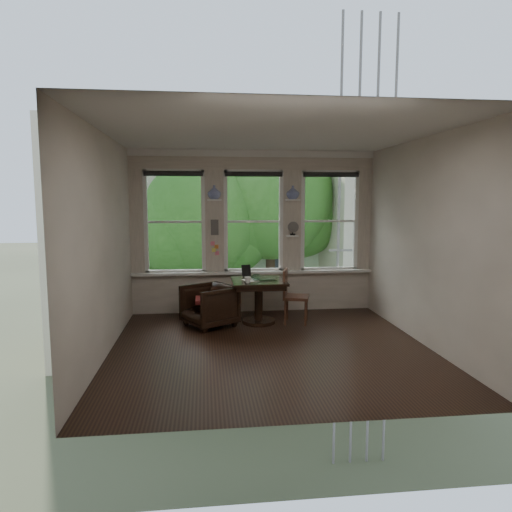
{
  "coord_description": "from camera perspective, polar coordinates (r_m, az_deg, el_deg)",
  "views": [
    {
      "loc": [
        -0.91,
        -6.24,
        2.1
      ],
      "look_at": [
        -0.1,
        0.9,
        1.22
      ],
      "focal_mm": 32.0,
      "sensor_mm": 36.0,
      "label": 1
    }
  ],
  "objects": [
    {
      "name": "shelf_right",
      "position": [
        8.55,
        4.61,
        7.0
      ],
      "size": [
        0.26,
        0.16,
        0.03
      ],
      "primitive_type": "cube",
      "color": "white",
      "rests_on": "ground"
    },
    {
      "name": "window_right",
      "position": [
        8.82,
        9.1,
        4.33
      ],
      "size": [
        1.1,
        0.12,
        1.9
      ],
      "primitive_type": null,
      "color": "white",
      "rests_on": "ground"
    },
    {
      "name": "wall_left",
      "position": [
        6.41,
        -18.49,
        1.29
      ],
      "size": [
        0.0,
        4.5,
        4.5
      ],
      "primitive_type": "plane",
      "rotation": [
        1.57,
        0.0,
        1.57
      ],
      "color": "beige",
      "rests_on": "ground"
    },
    {
      "name": "shelf_left",
      "position": [
        8.39,
        -5.23,
        6.99
      ],
      "size": [
        0.26,
        0.16,
        0.03
      ],
      "primitive_type": "cube",
      "color": "white",
      "rests_on": "ground"
    },
    {
      "name": "desk_fan",
      "position": [
        8.54,
        4.6,
        3.17
      ],
      "size": [
        0.2,
        0.2,
        0.24
      ],
      "primitive_type": null,
      "color": "#59544F",
      "rests_on": "ground"
    },
    {
      "name": "wall_back",
      "position": [
        8.56,
        -0.33,
        3.0
      ],
      "size": [
        4.5,
        0.0,
        4.5
      ],
      "primitive_type": "plane",
      "rotation": [
        1.57,
        0.0,
        0.0
      ],
      "color": "beige",
      "rests_on": "ground"
    },
    {
      "name": "side_chair_right",
      "position": [
        7.84,
        5.05,
        -5.08
      ],
      "size": [
        0.52,
        0.52,
        0.92
      ],
      "primitive_type": null,
      "rotation": [
        0.0,
        0.0,
        1.29
      ],
      "color": "#432518",
      "rests_on": "ground"
    },
    {
      "name": "wall_front",
      "position": [
        4.13,
        6.36,
        -1.36
      ],
      "size": [
        4.5,
        0.0,
        4.5
      ],
      "primitive_type": "plane",
      "rotation": [
        -1.57,
        0.0,
        0.0
      ],
      "color": "beige",
      "rests_on": "ground"
    },
    {
      "name": "window_center",
      "position": [
        8.55,
        -0.33,
        4.34
      ],
      "size": [
        1.1,
        0.12,
        1.9
      ],
      "primitive_type": null,
      "color": "white",
      "rests_on": "ground"
    },
    {
      "name": "sticky_notes",
      "position": [
        8.47,
        -5.17,
        1.23
      ],
      "size": [
        0.16,
        0.01,
        0.24
      ],
      "primitive_type": null,
      "color": "pink",
      "rests_on": "ground"
    },
    {
      "name": "ground",
      "position": [
        6.64,
        1.8,
        -11.41
      ],
      "size": [
        4.5,
        4.5,
        0.0
      ],
      "primitive_type": "plane",
      "color": "black",
      "rests_on": "ground"
    },
    {
      "name": "papers",
      "position": [
        7.72,
        -0.69,
        -3.04
      ],
      "size": [
        0.3,
        0.35,
        0.0
      ],
      "primitive_type": "cube",
      "rotation": [
        0.0,
        0.0,
        0.29
      ],
      "color": "silver",
      "rests_on": "table"
    },
    {
      "name": "vase_left",
      "position": [
        8.39,
        -5.24,
        7.94
      ],
      "size": [
        0.24,
        0.24,
        0.25
      ],
      "primitive_type": "imported",
      "color": "white",
      "rests_on": "shelf_left"
    },
    {
      "name": "intercom",
      "position": [
        8.43,
        -5.19,
        3.59
      ],
      "size": [
        0.14,
        0.06,
        0.28
      ],
      "primitive_type": "cube",
      "color": "#59544F",
      "rests_on": "ground"
    },
    {
      "name": "cushion_red",
      "position": [
        7.65,
        -5.88,
        -5.47
      ],
      "size": [
        0.45,
        0.45,
        0.06
      ],
      "primitive_type": "cube",
      "color": "maroon",
      "rests_on": "armchair_left"
    },
    {
      "name": "window_left",
      "position": [
        8.51,
        -10.11,
        4.22
      ],
      "size": [
        1.1,
        0.12,
        1.9
      ],
      "primitive_type": null,
      "color": "white",
      "rests_on": "ground"
    },
    {
      "name": "ceiling",
      "position": [
        6.37,
        1.9,
        15.15
      ],
      "size": [
        4.5,
        4.5,
        0.0
      ],
      "primitive_type": "plane",
      "rotation": [
        3.14,
        0.0,
        0.0
      ],
      "color": "silver",
      "rests_on": "ground"
    },
    {
      "name": "tablet",
      "position": [
        8.01,
        -1.23,
        -1.88
      ],
      "size": [
        0.17,
        0.11,
        0.22
      ],
      "primitive_type": "cube",
      "rotation": [
        -0.26,
        0.0,
        0.22
      ],
      "color": "black",
      "rests_on": "table"
    },
    {
      "name": "laptop",
      "position": [
        7.68,
        1.53,
        -3.02
      ],
      "size": [
        0.31,
        0.21,
        0.02
      ],
      "primitive_type": "imported",
      "rotation": [
        0.0,
        0.0,
        0.06
      ],
      "color": "black",
      "rests_on": "table"
    },
    {
      "name": "wall_right",
      "position": [
        7.02,
        20.35,
        1.68
      ],
      "size": [
        0.0,
        4.5,
        4.5
      ],
      "primitive_type": "plane",
      "rotation": [
        1.57,
        0.0,
        -1.57
      ],
      "color": "beige",
      "rests_on": "ground"
    },
    {
      "name": "table",
      "position": [
        7.83,
        0.33,
        -5.71
      ],
      "size": [
        0.9,
        0.9,
        0.75
      ],
      "primitive_type": null,
      "color": "black",
      "rests_on": "ground"
    },
    {
      "name": "drinking_glass",
      "position": [
        7.67,
        0.02,
        -2.72
      ],
      "size": [
        0.14,
        0.14,
        0.1
      ],
      "primitive_type": "imported",
      "rotation": [
        0.0,
        0.0,
        -0.04
      ],
      "color": "white",
      "rests_on": "table"
    },
    {
      "name": "armchair_left",
      "position": [
        7.67,
        -5.87,
        -6.19
      ],
      "size": [
        1.05,
        1.04,
        0.7
      ],
      "primitive_type": "imported",
      "rotation": [
        0.0,
        0.0,
        -1.02
      ],
      "color": "black",
      "rests_on": "ground"
    },
    {
      "name": "mug",
      "position": [
        7.45,
        -1.04,
        -3.02
      ],
      "size": [
        0.12,
        0.12,
        0.1
      ],
      "primitive_type": "imported",
      "rotation": [
        0.0,
        0.0,
        -0.13
      ],
      "color": "white",
      "rests_on": "table"
    },
    {
      "name": "vase_right",
      "position": [
        8.55,
        4.62,
        7.93
      ],
      "size": [
        0.24,
        0.24,
        0.25
      ],
      "primitive_type": "imported",
      "color": "white",
      "rests_on": "shelf_right"
    }
  ]
}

